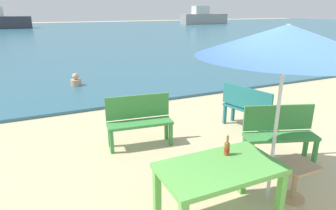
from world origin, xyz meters
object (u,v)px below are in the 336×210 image
at_px(bench_teal_center, 248,106).
at_px(bench_green_right, 280,130).
at_px(boat_cargo_ship, 203,18).
at_px(beer_bottle_amber, 227,148).
at_px(swimmer_person, 76,81).
at_px(side_table_wood, 295,176).
at_px(picnic_table_green, 219,174).
at_px(bench_green_left, 139,118).
at_px(patio_umbrella, 287,41).

xyz_separation_m(bench_teal_center, bench_green_right, (-0.34, -1.22, 0.00)).
height_order(bench_teal_center, boat_cargo_ship, boat_cargo_ship).
xyz_separation_m(beer_bottle_amber, swimmer_person, (-0.86, 7.02, -0.61)).
xyz_separation_m(side_table_wood, bench_teal_center, (0.96, 2.15, 0.19)).
height_order(picnic_table_green, swimmer_person, picnic_table_green).
bearing_deg(bench_teal_center, bench_green_left, 172.21).
bearing_deg(bench_green_left, picnic_table_green, -86.63).
relative_size(patio_umbrella, swimmer_person, 5.61).
height_order(side_table_wood, boat_cargo_ship, boat_cargo_ship).
bearing_deg(side_table_wood, bench_teal_center, 65.99).
bearing_deg(swimmer_person, boat_cargo_ship, 52.99).
xyz_separation_m(picnic_table_green, bench_teal_center, (2.14, 2.09, -0.11)).
bearing_deg(patio_umbrella, boat_cargo_ship, 59.87).
relative_size(side_table_wood, swimmer_person, 1.32).
xyz_separation_m(beer_bottle_amber, patio_umbrella, (0.65, -0.10, 1.26)).
relative_size(bench_teal_center, swimmer_person, 3.05).
bearing_deg(beer_bottle_amber, bench_green_right, 23.46).
height_order(patio_umbrella, swimmer_person, patio_umbrella).
distance_m(side_table_wood, bench_green_left, 2.80).
bearing_deg(swimmer_person, beer_bottle_amber, -82.98).
xyz_separation_m(patio_umbrella, bench_green_left, (-1.02, 2.31, -1.58)).
distance_m(swimmer_person, boat_cargo_ship, 40.75).
bearing_deg(swimmer_person, bench_teal_center, -61.51).
height_order(beer_bottle_amber, bench_green_left, beer_bottle_amber).
xyz_separation_m(picnic_table_green, boat_cargo_ship, (23.89, 39.73, 0.43)).
bearing_deg(patio_umbrella, bench_teal_center, 57.77).
bearing_deg(swimmer_person, side_table_wood, -75.95).
height_order(patio_umbrella, bench_green_left, patio_umbrella).
bearing_deg(bench_green_right, beer_bottle_amber, -156.54).
relative_size(bench_green_left, boat_cargo_ship, 0.16).
height_order(side_table_wood, bench_green_left, bench_green_left).
bearing_deg(side_table_wood, swimmer_person, 104.05).
relative_size(side_table_wood, bench_teal_center, 0.43).
bearing_deg(picnic_table_green, swimmer_person, 95.07).
bearing_deg(picnic_table_green, bench_green_right, 25.81).
relative_size(bench_teal_center, bench_green_left, 1.01).
xyz_separation_m(patio_umbrella, swimmer_person, (-1.52, 7.12, -1.88)).
bearing_deg(side_table_wood, picnic_table_green, 176.84).
bearing_deg(side_table_wood, beer_bottle_amber, 165.23).
height_order(bench_green_left, boat_cargo_ship, boat_cargo_ship).
height_order(bench_teal_center, bench_green_left, same).
relative_size(beer_bottle_amber, bench_teal_center, 0.21).
xyz_separation_m(bench_green_right, swimmer_person, (-2.43, 6.34, -0.30)).
relative_size(picnic_table_green, bench_green_left, 1.13).
relative_size(beer_bottle_amber, swimmer_person, 0.65).
bearing_deg(bench_teal_center, picnic_table_green, -135.72).
distance_m(bench_green_right, swimmer_person, 6.80).
distance_m(beer_bottle_amber, boat_cargo_ship, 46.09).
bearing_deg(patio_umbrella, side_table_wood, -26.42).
relative_size(picnic_table_green, swimmer_person, 3.41).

